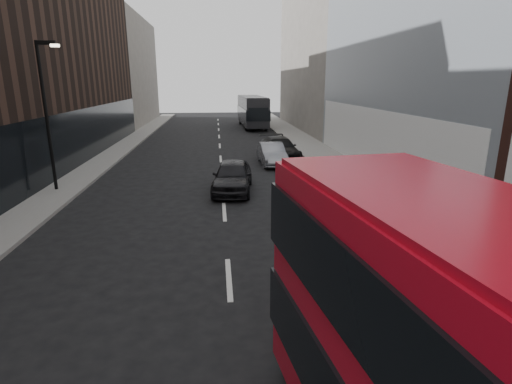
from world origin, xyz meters
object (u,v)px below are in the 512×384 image
object	(u,v)px
street_lamp	(47,107)
grey_bus	(252,111)
car_a	(233,176)
car_b	(272,154)
car_c	(279,148)

from	to	relation	value
street_lamp	grey_bus	xyz separation A→B (m)	(12.30, 28.28, -2.24)
street_lamp	car_a	size ratio (longest dim) A/B	1.52
car_b	car_c	bearing A→B (deg)	64.28
street_lamp	car_c	size ratio (longest dim) A/B	1.32
street_lamp	car_b	bearing A→B (deg)	26.48
grey_bus	car_a	xyz separation A→B (m)	(-3.58, -29.00, -1.16)
street_lamp	car_b	size ratio (longest dim) A/B	1.62
street_lamp	car_c	distance (m)	14.89
street_lamp	car_c	bearing A→B (deg)	31.37
street_lamp	car_a	bearing A→B (deg)	-4.73
street_lamp	car_a	distance (m)	9.39
street_lamp	grey_bus	size ratio (longest dim) A/B	0.62
car_c	grey_bus	bearing A→B (deg)	84.13
car_b	car_c	xyz separation A→B (m)	(0.78, 1.77, 0.06)
car_a	grey_bus	bearing A→B (deg)	89.75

